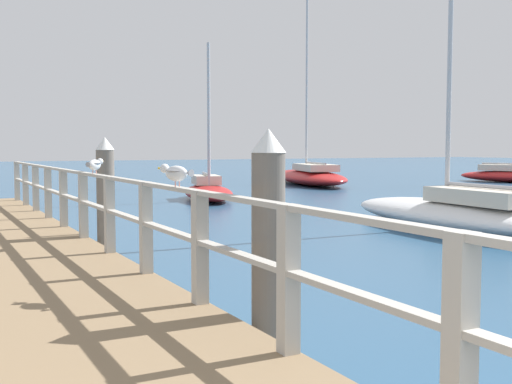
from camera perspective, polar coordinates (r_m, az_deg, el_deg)
pier_railing at (r=9.24m, az=-14.24°, el=-0.80°), size 0.12×16.94×1.01m
dock_piling_near at (r=5.28m, az=1.11°, el=-4.49°), size 0.29×0.29×1.89m
dock_piling_far at (r=10.21m, az=-13.35°, el=-0.45°), size 0.29×0.29×1.89m
seagull_foreground at (r=6.10m, az=-7.20°, el=1.75°), size 0.24×0.46×0.21m
seagull_background at (r=9.21m, az=-14.27°, el=2.43°), size 0.34×0.40×0.21m
boat_2 at (r=29.51m, az=4.80°, el=1.46°), size 4.54×8.61×8.76m
boat_3 at (r=13.93m, az=17.80°, el=-1.74°), size 2.47×6.55×7.70m
boat_6 at (r=20.70m, az=-4.33°, el=0.15°), size 2.47×4.30×5.03m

